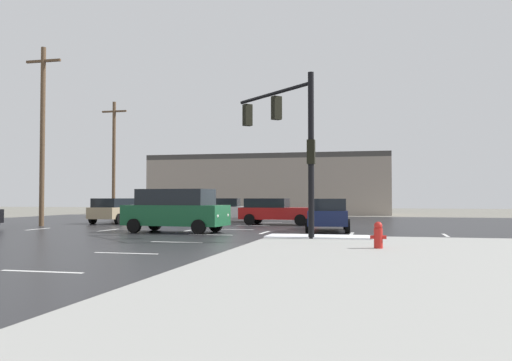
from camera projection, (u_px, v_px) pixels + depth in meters
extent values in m
plane|color=slate|center=(223.00, 232.00, 25.40)|extent=(120.00, 120.00, 0.00)
cube|color=#232326|center=(223.00, 232.00, 25.40)|extent=(44.00, 44.00, 0.02)
cube|color=white|center=(319.00, 236.00, 20.38)|extent=(4.00, 1.60, 0.06)
cube|color=silver|center=(42.00, 272.00, 11.77)|extent=(2.00, 0.15, 0.01)
cube|color=silver|center=(126.00, 253.00, 15.66)|extent=(2.00, 0.15, 0.01)
cube|color=silver|center=(176.00, 242.00, 19.55)|extent=(2.00, 0.15, 0.01)
cube|color=silver|center=(210.00, 235.00, 23.45)|extent=(2.00, 0.15, 0.01)
cube|color=silver|center=(235.00, 229.00, 27.34)|extent=(2.00, 0.15, 0.01)
cube|color=silver|center=(253.00, 225.00, 31.24)|extent=(2.00, 0.15, 0.01)
cube|color=silver|center=(267.00, 222.00, 35.13)|extent=(2.00, 0.15, 0.01)
cube|color=silver|center=(278.00, 220.00, 39.03)|extent=(2.00, 0.15, 0.01)
cube|color=silver|center=(287.00, 218.00, 42.92)|extent=(2.00, 0.15, 0.01)
cube|color=silver|center=(37.00, 229.00, 27.66)|extent=(0.15, 2.00, 0.01)
cube|color=silver|center=(108.00, 230.00, 26.75)|extent=(0.15, 2.00, 0.01)
cube|color=silver|center=(184.00, 231.00, 25.85)|extent=(0.15, 2.00, 0.01)
cube|color=silver|center=(265.00, 233.00, 24.94)|extent=(0.15, 2.00, 0.01)
cube|color=silver|center=(352.00, 234.00, 24.04)|extent=(0.15, 2.00, 0.01)
cube|color=silver|center=(446.00, 235.00, 23.14)|extent=(0.15, 2.00, 0.01)
cube|color=silver|center=(281.00, 240.00, 20.71)|extent=(0.45, 7.00, 0.01)
cylinder|color=black|center=(311.00, 155.00, 19.83)|extent=(0.22, 0.22, 6.18)
cylinder|color=black|center=(273.00, 94.00, 21.99)|extent=(3.65, 3.54, 0.14)
cube|color=black|center=(276.00, 108.00, 21.77)|extent=(0.45, 0.45, 0.95)
sphere|color=yellow|center=(274.00, 102.00, 21.91)|extent=(0.20, 0.20, 0.20)
cube|color=black|center=(247.00, 115.00, 23.64)|extent=(0.45, 0.45, 0.95)
sphere|color=yellow|center=(246.00, 109.00, 23.78)|extent=(0.20, 0.20, 0.20)
cube|color=black|center=(311.00, 152.00, 19.83)|extent=(0.28, 0.36, 0.90)
cylinder|color=red|center=(378.00, 238.00, 15.97)|extent=(0.26, 0.26, 0.60)
sphere|color=red|center=(378.00, 226.00, 15.99)|extent=(0.25, 0.25, 0.25)
cylinder|color=red|center=(372.00, 237.00, 16.02)|extent=(0.12, 0.11, 0.11)
cylinder|color=red|center=(384.00, 237.00, 15.93)|extent=(0.12, 0.11, 0.11)
cube|color=gray|center=(271.00, 187.00, 54.90)|extent=(23.88, 8.00, 5.41)
cube|color=#3F3D3A|center=(271.00, 159.00, 54.99)|extent=(23.88, 8.00, 0.50)
cube|color=#141E47|center=(328.00, 217.00, 26.11)|extent=(2.20, 4.65, 0.70)
cube|color=black|center=(328.00, 204.00, 25.46)|extent=(1.88, 2.62, 0.55)
cylinder|color=black|center=(310.00, 223.00, 27.73)|extent=(0.28, 0.68, 0.66)
cylinder|color=black|center=(346.00, 223.00, 27.49)|extent=(0.28, 0.68, 0.66)
cylinder|color=black|center=(308.00, 226.00, 24.70)|extent=(0.28, 0.68, 0.66)
cylinder|color=black|center=(347.00, 226.00, 24.46)|extent=(0.28, 0.68, 0.66)
sphere|color=white|center=(317.00, 216.00, 28.36)|extent=(0.18, 0.18, 0.18)
sphere|color=white|center=(339.00, 216.00, 28.21)|extent=(0.18, 0.18, 0.18)
cube|color=navy|center=(167.00, 211.00, 36.78)|extent=(4.55, 1.92, 0.70)
cube|color=black|center=(176.00, 202.00, 36.63)|extent=(2.52, 1.72, 0.55)
cylinder|color=black|center=(141.00, 217.00, 36.28)|extent=(0.67, 0.24, 0.66)
cylinder|color=black|center=(152.00, 216.00, 38.03)|extent=(0.67, 0.24, 0.66)
cylinder|color=black|center=(183.00, 217.00, 35.52)|extent=(0.67, 0.24, 0.66)
cylinder|color=black|center=(193.00, 216.00, 37.26)|extent=(0.67, 0.24, 0.66)
sphere|color=white|center=(134.00, 211.00, 36.78)|extent=(0.18, 0.18, 0.18)
sphere|color=white|center=(142.00, 211.00, 37.89)|extent=(0.18, 0.18, 0.18)
cube|color=white|center=(230.00, 212.00, 36.14)|extent=(4.67, 2.29, 0.70)
cube|color=black|center=(221.00, 202.00, 36.24)|extent=(2.64, 1.92, 0.55)
cylinder|color=black|center=(255.00, 216.00, 36.84)|extent=(0.68, 0.29, 0.66)
cylinder|color=black|center=(251.00, 217.00, 35.05)|extent=(0.68, 0.29, 0.66)
cylinder|color=black|center=(211.00, 216.00, 37.20)|extent=(0.68, 0.29, 0.66)
cylinder|color=black|center=(205.00, 217.00, 35.41)|extent=(0.68, 0.29, 0.66)
sphere|color=white|center=(264.00, 212.00, 36.45)|extent=(0.18, 0.18, 0.18)
sphere|color=white|center=(262.00, 212.00, 35.31)|extent=(0.18, 0.18, 0.18)
cube|color=#B21919|center=(278.00, 213.00, 32.30)|extent=(4.57, 1.97, 0.70)
cube|color=black|center=(267.00, 203.00, 32.50)|extent=(2.54, 1.75, 0.55)
cylinder|color=black|center=(306.00, 219.00, 32.76)|extent=(0.67, 0.25, 0.66)
cylinder|color=black|center=(300.00, 220.00, 31.02)|extent=(0.67, 0.25, 0.66)
cylinder|color=black|center=(257.00, 218.00, 33.56)|extent=(0.67, 0.25, 0.66)
cylinder|color=black|center=(249.00, 219.00, 31.83)|extent=(0.67, 0.25, 0.66)
sphere|color=white|center=(316.00, 213.00, 32.28)|extent=(0.18, 0.18, 0.18)
sphere|color=white|center=(313.00, 214.00, 31.17)|extent=(0.18, 0.18, 0.18)
cube|color=#195933|center=(176.00, 215.00, 25.19)|extent=(4.96, 2.38, 0.95)
cube|color=black|center=(176.00, 197.00, 25.21)|extent=(3.51, 2.09, 0.75)
cylinder|color=black|center=(216.00, 225.00, 25.58)|extent=(0.68, 0.28, 0.66)
cylinder|color=black|center=(199.00, 227.00, 23.73)|extent=(0.68, 0.28, 0.66)
cylinder|color=black|center=(155.00, 224.00, 26.61)|extent=(0.68, 0.28, 0.66)
cylinder|color=black|center=(134.00, 226.00, 24.76)|extent=(0.68, 0.28, 0.66)
sphere|color=white|center=(227.00, 215.00, 25.04)|extent=(0.18, 0.18, 0.18)
sphere|color=white|center=(217.00, 216.00, 23.86)|extent=(0.18, 0.18, 0.18)
cube|color=tan|center=(119.00, 212.00, 34.30)|extent=(2.08, 4.61, 0.70)
cube|color=black|center=(113.00, 203.00, 33.67)|extent=(1.81, 2.58, 0.55)
cylinder|color=black|center=(119.00, 217.00, 36.01)|extent=(0.26, 0.67, 0.66)
cylinder|color=black|center=(143.00, 217.00, 35.49)|extent=(0.26, 0.67, 0.66)
cylinder|color=black|center=(93.00, 219.00, 33.08)|extent=(0.26, 0.67, 0.66)
cylinder|color=black|center=(119.00, 219.00, 32.56)|extent=(0.26, 0.67, 0.66)
sphere|color=white|center=(129.00, 211.00, 36.57)|extent=(0.18, 0.18, 0.18)
sphere|color=white|center=(144.00, 212.00, 36.24)|extent=(0.18, 0.18, 0.18)
cylinder|color=brown|center=(42.00, 136.00, 30.84)|extent=(0.28, 0.28, 10.35)
cube|color=brown|center=(43.00, 61.00, 30.98)|extent=(2.20, 0.14, 0.14)
cylinder|color=brown|center=(114.00, 159.00, 44.83)|extent=(0.28, 0.28, 9.68)
cube|color=brown|center=(114.00, 111.00, 44.96)|extent=(2.20, 0.14, 0.14)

